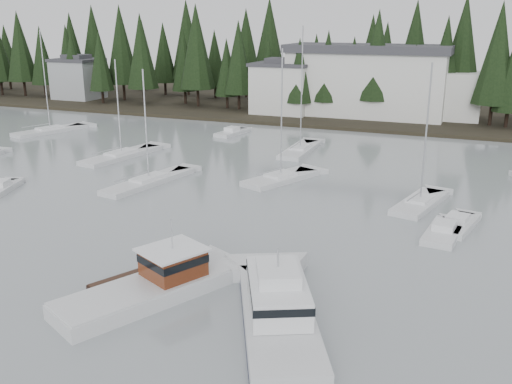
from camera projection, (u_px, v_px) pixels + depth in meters
far_shore_land at (409, 107)px, 102.60m from camera, size 240.00×54.00×1.00m
conifer_treeline at (400, 116)px, 92.84m from camera, size 200.00×22.00×20.00m
house_west at (282, 87)px, 91.70m from camera, size 9.54×7.42×8.75m
house_far_west at (78, 78)px, 108.55m from camera, size 8.48×7.42×8.25m
harbor_inn at (380, 82)px, 88.97m from camera, size 29.50×11.50×10.90m
lobster_boat_brown at (150, 288)px, 32.34m from camera, size 7.67×10.59×5.01m
cabin_cruiser_center at (278, 313)px, 29.27m from camera, size 8.14×11.79×4.89m
sailboat_2 at (420, 205)px, 48.37m from camera, size 4.25×8.37×12.46m
sailboat_4 at (149, 183)px, 54.82m from camera, size 4.36×11.18×11.39m
sailboat_6 at (281, 180)px, 55.83m from camera, size 5.96×8.91×13.16m
sailboat_7 at (50, 132)px, 79.61m from camera, size 5.81×10.80×14.36m
sailboat_9 at (122, 157)px, 65.22m from camera, size 4.49×11.23×11.53m
sailboat_10 at (300, 151)px, 67.93m from camera, size 2.77×10.02×15.02m
runabout_0 at (0, 190)px, 52.51m from camera, size 3.74×5.52×1.42m
runabout_1 at (457, 226)px, 43.26m from camera, size 3.29×5.75×1.42m
runabout_3 at (232, 133)px, 78.13m from camera, size 3.11×6.22×1.42m
runabout_4 at (443, 234)px, 41.73m from camera, size 2.83×6.02×1.42m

